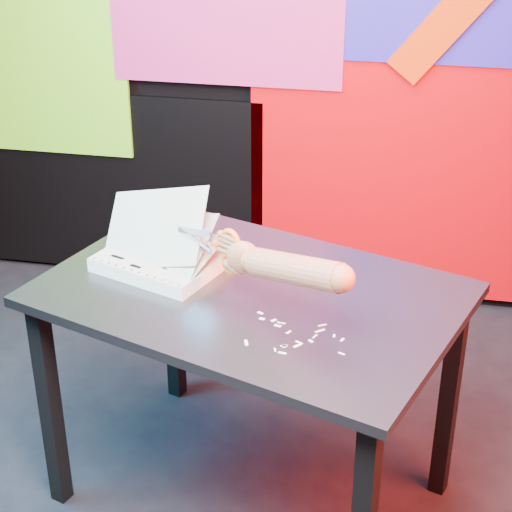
# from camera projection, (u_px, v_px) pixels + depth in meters

# --- Properties ---
(room) EXTENTS (3.01, 3.01, 2.71)m
(room) POSITION_uv_depth(u_px,v_px,m) (191.00, 95.00, 2.01)
(room) COLOR black
(room) RESTS_ON ground
(backdrop) EXTENTS (2.88, 0.05, 2.08)m
(backdrop) POSITION_uv_depth(u_px,v_px,m) (302.00, 86.00, 3.46)
(backdrop) COLOR #BC020A
(backdrop) RESTS_ON ground
(work_table) EXTENTS (1.33, 1.10, 0.75)m
(work_table) POSITION_uv_depth(u_px,v_px,m) (250.00, 319.00, 2.45)
(work_table) COLOR black
(work_table) RESTS_ON ground
(printout_stack) EXTENTS (0.40, 0.35, 0.26)m
(printout_stack) POSITION_uv_depth(u_px,v_px,m) (160.00, 260.00, 2.50)
(printout_stack) COLOR silver
(printout_stack) RESTS_ON work_table
(scissors) EXTENTS (0.21, 0.14, 0.14)m
(scissors) POSITION_uv_depth(u_px,v_px,m) (226.00, 250.00, 2.32)
(scissors) COLOR silver
(scissors) RESTS_ON printout_stack
(hand_forearm) EXTENTS (0.39, 0.27, 0.15)m
(hand_forearm) POSITION_uv_depth(u_px,v_px,m) (287.00, 267.00, 2.17)
(hand_forearm) COLOR #B4543C
(hand_forearm) RESTS_ON work_table
(paper_clippings) EXTENTS (0.26, 0.19, 0.00)m
(paper_clippings) POSITION_uv_depth(u_px,v_px,m) (291.00, 335.00, 2.19)
(paper_clippings) COLOR white
(paper_clippings) RESTS_ON work_table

